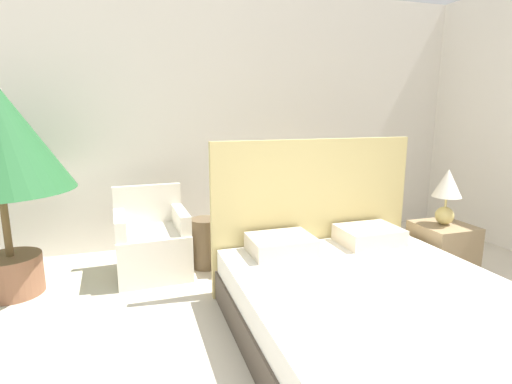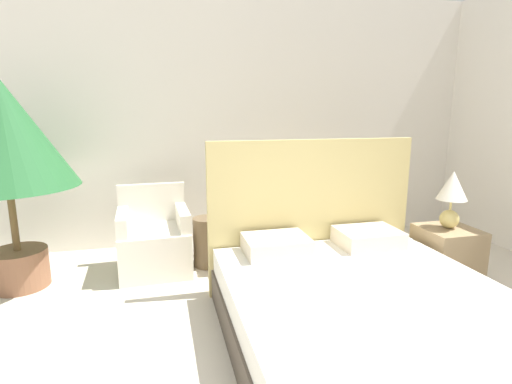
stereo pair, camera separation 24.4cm
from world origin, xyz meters
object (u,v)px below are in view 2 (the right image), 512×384
(potted_palm, at_px, (3,140))
(nightstand, at_px, (446,257))
(armchair_near_window_right, at_px, (258,236))
(table_lamp, at_px, (452,193))
(armchair_near_window_left, at_px, (155,244))
(side_table, at_px, (208,242))
(bed, at_px, (363,309))

(potted_palm, relative_size, nightstand, 3.45)
(armchair_near_window_right, xyz_separation_m, nightstand, (1.50, -0.97, -0.01))
(armchair_near_window_right, distance_m, table_lamp, 1.87)
(potted_palm, bearing_deg, nightstand, -13.35)
(armchair_near_window_left, distance_m, potted_palm, 1.57)
(armchair_near_window_left, xyz_separation_m, potted_palm, (-1.18, -0.09, 1.04))
(armchair_near_window_right, relative_size, side_table, 1.65)
(armchair_near_window_right, bearing_deg, table_lamp, -31.63)
(armchair_near_window_right, height_order, potted_palm, potted_palm)
(armchair_near_window_left, relative_size, armchair_near_window_right, 1.00)
(potted_palm, height_order, nightstand, potted_palm)
(armchair_near_window_left, distance_m, table_lamp, 2.78)
(armchair_near_window_left, height_order, side_table, armchair_near_window_left)
(potted_palm, bearing_deg, armchair_near_window_left, 4.19)
(bed, xyz_separation_m, side_table, (-0.84, 1.66, -0.01))
(table_lamp, bearing_deg, armchair_near_window_left, 159.34)
(side_table, bearing_deg, armchair_near_window_left, -178.32)
(bed, xyz_separation_m, armchair_near_window_right, (-0.31, 1.64, 0.01))
(potted_palm, bearing_deg, bed, -31.47)
(bed, height_order, nightstand, bed)
(nightstand, distance_m, side_table, 2.25)
(bed, relative_size, armchair_near_window_right, 2.58)
(bed, distance_m, armchair_near_window_left, 2.13)
(armchair_near_window_right, xyz_separation_m, table_lamp, (1.50, -0.96, 0.58))
(bed, height_order, potted_palm, potted_palm)
(potted_palm, distance_m, nightstand, 3.97)
(side_table, bearing_deg, nightstand, -25.99)
(armchair_near_window_left, bearing_deg, armchair_near_window_right, -2.42)
(bed, relative_size, nightstand, 3.96)
(nightstand, bearing_deg, bed, -150.51)
(armchair_near_window_right, distance_m, side_table, 0.52)
(armchair_near_window_left, height_order, potted_palm, potted_palm)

